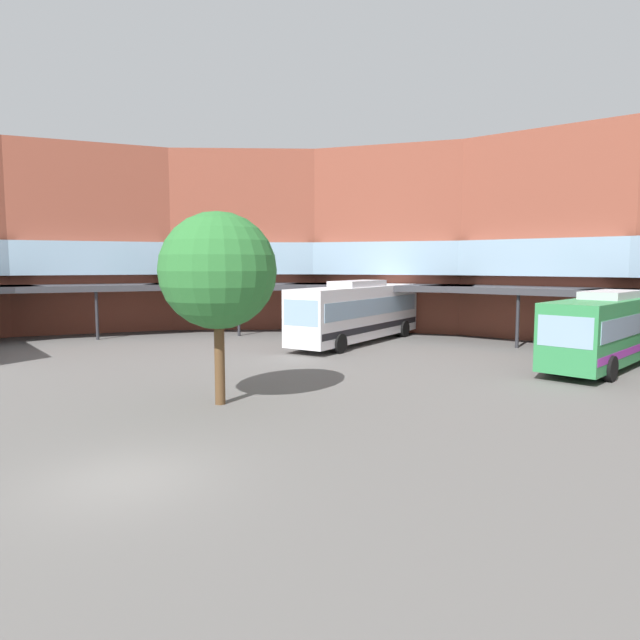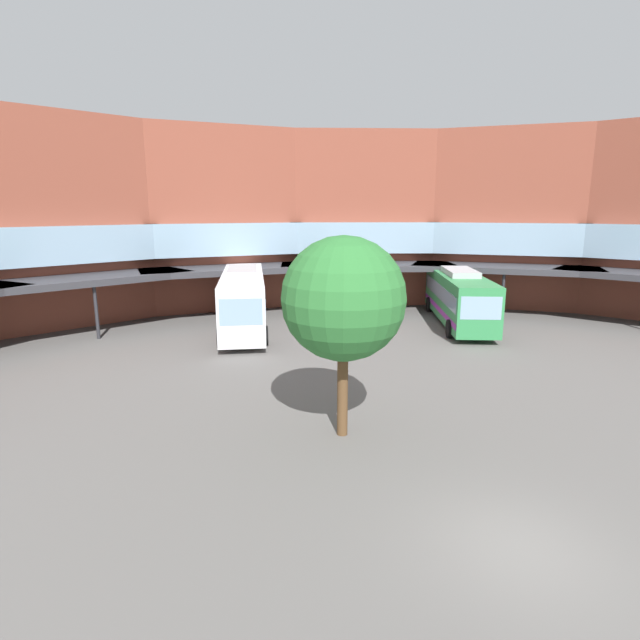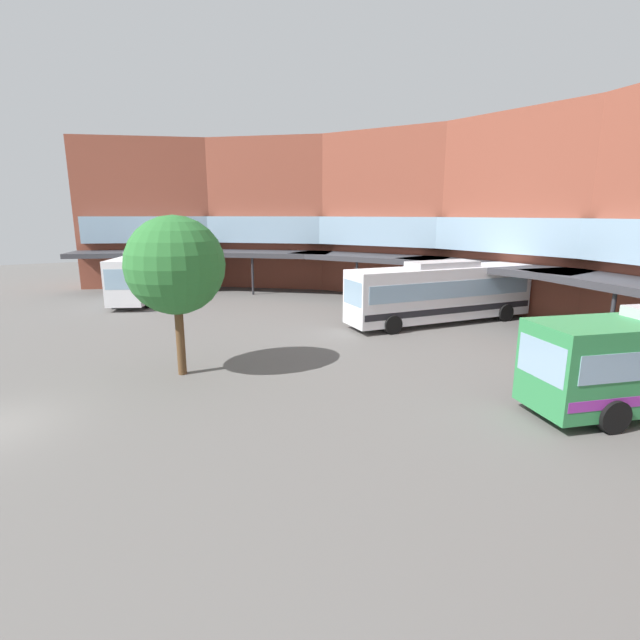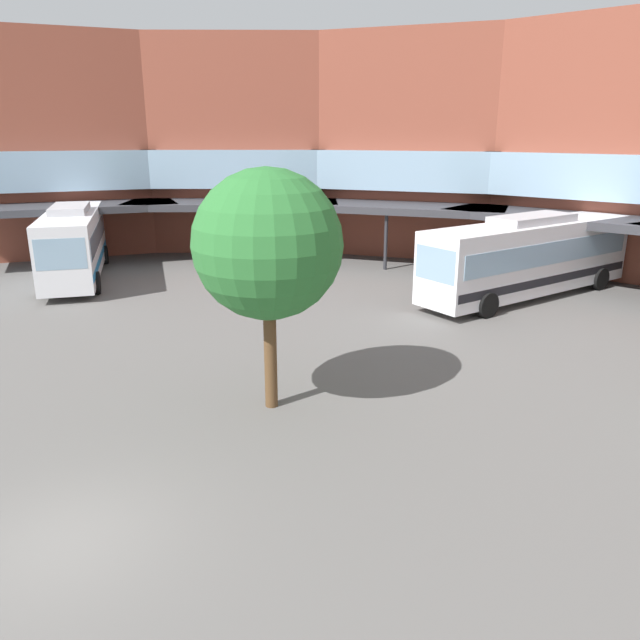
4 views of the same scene
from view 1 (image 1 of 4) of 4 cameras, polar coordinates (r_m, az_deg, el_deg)
The scene contains 5 objects.
ground_plane at distance 14.16m, azimuth -19.35°, elevation -15.02°, with size 115.07×115.07×0.00m, color #605E5B.
station_building at distance 33.04m, azimuth 10.90°, elevation 8.18°, with size 71.38×33.89×13.31m.
bus_1 at distance 30.55m, azimuth 27.23°, elevation -0.73°, with size 5.52×11.81×3.64m.
bus_2 at distance 35.17m, azimuth 3.82°, elevation 0.87°, with size 3.63×12.50×3.89m.
plaza_tree at distance 19.80m, azimuth -10.28°, elevation 4.89°, with size 4.06×4.06×6.73m.
Camera 1 is at (9.89, -8.84, 4.94)m, focal length 31.63 mm.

